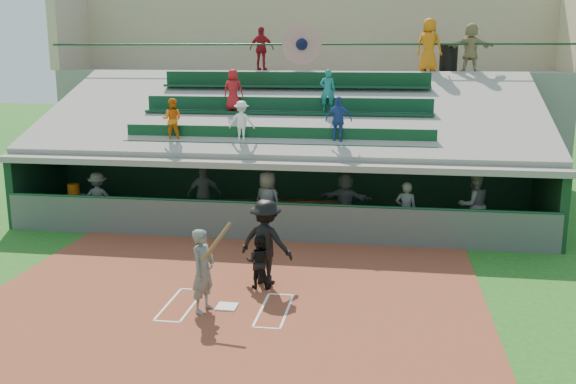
# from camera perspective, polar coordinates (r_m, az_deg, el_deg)

# --- Properties ---
(ground) EXTENTS (100.00, 100.00, 0.00)m
(ground) POSITION_cam_1_polar(r_m,az_deg,el_deg) (13.93, -5.46, -10.24)
(ground) COLOR #1F5919
(ground) RESTS_ON ground
(dirt_slab) EXTENTS (11.00, 9.00, 0.02)m
(dirt_slab) POSITION_cam_1_polar(r_m,az_deg,el_deg) (14.38, -4.97, -9.45)
(dirt_slab) COLOR brown
(dirt_slab) RESTS_ON ground
(home_plate) EXTENTS (0.43, 0.43, 0.03)m
(home_plate) POSITION_cam_1_polar(r_m,az_deg,el_deg) (13.92, -5.47, -10.11)
(home_plate) COLOR silver
(home_plate) RESTS_ON dirt_slab
(batters_box_chalk) EXTENTS (2.65, 1.85, 0.01)m
(batters_box_chalk) POSITION_cam_1_polar(r_m,az_deg,el_deg) (13.93, -5.47, -10.15)
(batters_box_chalk) COLOR white
(batters_box_chalk) RESTS_ON dirt_slab
(dugout_floor) EXTENTS (16.00, 3.50, 0.04)m
(dugout_floor) POSITION_cam_1_polar(r_m,az_deg,el_deg) (20.19, -0.79, -2.90)
(dugout_floor) COLOR gray
(dugout_floor) RESTS_ON ground
(concourse_slab) EXTENTS (20.00, 3.00, 4.60)m
(concourse_slab) POSITION_cam_1_polar(r_m,az_deg,el_deg) (26.33, 1.64, 5.76)
(concourse_slab) COLOR gray
(concourse_slab) RESTS_ON ground
(grandstand) EXTENTS (20.40, 10.40, 7.80)m
(grandstand) POSITION_cam_1_polar(r_m,az_deg,el_deg) (23.40, 0.71, 4.83)
(grandstand) COLOR #535853
(grandstand) RESTS_ON ground
(batter_at_plate) EXTENTS (0.92, 0.79, 1.95)m
(batter_at_plate) POSITION_cam_1_polar(r_m,az_deg,el_deg) (13.48, -7.54, -6.91)
(batter_at_plate) COLOR #565954
(batter_at_plate) RESTS_ON dirt_slab
(catcher) EXTENTS (0.60, 0.47, 1.24)m
(catcher) POSITION_cam_1_polar(r_m,az_deg,el_deg) (14.77, -2.63, -6.21)
(catcher) COLOR black
(catcher) RESTS_ON dirt_slab
(home_umpire) EXTENTS (1.45, 1.07, 2.00)m
(home_umpire) POSITION_cam_1_polar(r_m,az_deg,el_deg) (14.93, -1.97, -4.46)
(home_umpire) COLOR black
(home_umpire) RESTS_ON dirt_slab
(dugout_bench) EXTENTS (14.91, 3.76, 0.46)m
(dugout_bench) POSITION_cam_1_polar(r_m,az_deg,el_deg) (21.44, 0.10, -1.30)
(dugout_bench) COLOR brown
(dugout_bench) RESTS_ON dugout_floor
(white_table) EXTENTS (1.07, 0.96, 0.77)m
(white_table) POSITION_cam_1_polar(r_m,az_deg,el_deg) (21.76, -18.34, -1.31)
(white_table) COLOR silver
(white_table) RESTS_ON dugout_floor
(water_cooler) EXTENTS (0.38, 0.38, 0.38)m
(water_cooler) POSITION_cam_1_polar(r_m,az_deg,el_deg) (21.73, -18.52, 0.21)
(water_cooler) COLOR orange
(water_cooler) RESTS_ON white_table
(dugout_player_a) EXTENTS (1.17, 0.85, 1.63)m
(dugout_player_a) POSITION_cam_1_polar(r_m,az_deg,el_deg) (20.89, -16.51, -0.53)
(dugout_player_a) COLOR #535651
(dugout_player_a) RESTS_ON dugout_floor
(dugout_player_b) EXTENTS (1.12, 0.70, 1.78)m
(dugout_player_b) POSITION_cam_1_polar(r_m,az_deg,el_deg) (20.45, -7.46, -0.17)
(dugout_player_b) COLOR #5F625C
(dugout_player_b) RESTS_ON dugout_floor
(dugout_player_c) EXTENTS (1.08, 0.93, 1.86)m
(dugout_player_c) POSITION_cam_1_polar(r_m,az_deg,el_deg) (19.03, -1.83, -0.91)
(dugout_player_c) COLOR #5A5C57
(dugout_player_c) RESTS_ON dugout_floor
(dugout_player_d) EXTENTS (1.67, 0.81, 1.72)m
(dugout_player_d) POSITION_cam_1_polar(r_m,az_deg,el_deg) (19.66, 5.12, -0.72)
(dugout_player_d) COLOR #5C5F5A
(dugout_player_d) RESTS_ON dugout_floor
(dugout_player_e) EXTENTS (0.66, 0.47, 1.68)m
(dugout_player_e) POSITION_cam_1_polar(r_m,az_deg,el_deg) (18.73, 10.43, -1.61)
(dugout_player_e) COLOR #585B56
(dugout_player_e) RESTS_ON dugout_floor
(dugout_player_f) EXTENTS (1.17, 1.05, 1.96)m
(dugout_player_f) POSITION_cam_1_polar(r_m,az_deg,el_deg) (19.24, 16.16, -1.09)
(dugout_player_f) COLOR #5B5D58
(dugout_player_f) RESTS_ON dugout_floor
(trash_bin) EXTENTS (0.66, 0.66, 0.99)m
(trash_bin) POSITION_cam_1_polar(r_m,az_deg,el_deg) (25.26, 14.08, 11.48)
(trash_bin) COLOR black
(trash_bin) RESTS_ON concourse_slab
(concourse_staff_a) EXTENTS (1.03, 0.56, 1.68)m
(concourse_staff_a) POSITION_cam_1_polar(r_m,az_deg,el_deg) (25.46, -2.36, 12.60)
(concourse_staff_a) COLOR #A4121B
(concourse_staff_a) RESTS_ON concourse_slab
(concourse_staff_b) EXTENTS (1.11, 0.93, 1.93)m
(concourse_staff_b) POSITION_cam_1_polar(r_m,az_deg,el_deg) (24.50, 12.41, 12.63)
(concourse_staff_b) COLOR #D5680C
(concourse_staff_b) RESTS_ON concourse_slab
(concourse_staff_c) EXTENTS (1.65, 0.62, 1.75)m
(concourse_staff_c) POSITION_cam_1_polar(r_m,az_deg,el_deg) (24.75, 15.93, 12.24)
(concourse_staff_c) COLOR tan
(concourse_staff_c) RESTS_ON concourse_slab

